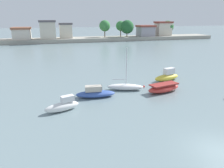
{
  "coord_description": "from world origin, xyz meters",
  "views": [
    {
      "loc": [
        -10.72,
        -9.82,
        8.87
      ],
      "look_at": [
        -3.59,
        14.55,
        0.85
      ],
      "focal_mm": 33.83,
      "sensor_mm": 36.0,
      "label": 1
    }
  ],
  "objects_px": {
    "moored_boat_2": "(125,87)",
    "moored_boat_1": "(95,93)",
    "mooring_buoy_0": "(144,86)",
    "moored_boat_3": "(164,88)",
    "moored_boat_0": "(63,106)",
    "moored_boat_4": "(167,76)"
  },
  "relations": [
    {
      "from": "moored_boat_2",
      "to": "moored_boat_1",
      "type": "bearing_deg",
      "value": -142.47
    },
    {
      "from": "moored_boat_1",
      "to": "mooring_buoy_0",
      "type": "xyz_separation_m",
      "value": [
        6.93,
        1.63,
        -0.35
      ]
    },
    {
      "from": "mooring_buoy_0",
      "to": "moored_boat_3",
      "type": "bearing_deg",
      "value": -54.89
    },
    {
      "from": "moored_boat_1",
      "to": "moored_boat_2",
      "type": "distance_m",
      "value": 4.44
    },
    {
      "from": "moored_boat_0",
      "to": "mooring_buoy_0",
      "type": "xyz_separation_m",
      "value": [
        10.79,
        4.49,
        -0.42
      ]
    },
    {
      "from": "moored_boat_0",
      "to": "moored_boat_1",
      "type": "bearing_deg",
      "value": 20.38
    },
    {
      "from": "moored_boat_1",
      "to": "moored_boat_3",
      "type": "height_order",
      "value": "moored_boat_1"
    },
    {
      "from": "moored_boat_2",
      "to": "moored_boat_4",
      "type": "bearing_deg",
      "value": 36.77
    },
    {
      "from": "moored_boat_1",
      "to": "moored_boat_3",
      "type": "xyz_separation_m",
      "value": [
        8.55,
        -0.67,
        0.03
      ]
    },
    {
      "from": "moored_boat_0",
      "to": "moored_boat_2",
      "type": "distance_m",
      "value": 9.13
    },
    {
      "from": "moored_boat_1",
      "to": "mooring_buoy_0",
      "type": "relative_size",
      "value": 17.06
    },
    {
      "from": "moored_boat_3",
      "to": "moored_boat_4",
      "type": "xyz_separation_m",
      "value": [
        3.02,
        4.36,
        0.12
      ]
    },
    {
      "from": "moored_boat_1",
      "to": "moored_boat_3",
      "type": "bearing_deg",
      "value": 2.48
    },
    {
      "from": "moored_boat_0",
      "to": "moored_boat_1",
      "type": "height_order",
      "value": "moored_boat_0"
    },
    {
      "from": "moored_boat_0",
      "to": "moored_boat_1",
      "type": "distance_m",
      "value": 4.81
    },
    {
      "from": "mooring_buoy_0",
      "to": "moored_boat_0",
      "type": "bearing_deg",
      "value": -157.41
    },
    {
      "from": "moored_boat_0",
      "to": "moored_boat_4",
      "type": "distance_m",
      "value": 16.76
    },
    {
      "from": "mooring_buoy_0",
      "to": "moored_boat_2",
      "type": "bearing_deg",
      "value": -174.81
    },
    {
      "from": "moored_boat_0",
      "to": "moored_boat_4",
      "type": "relative_size",
      "value": 0.8
    },
    {
      "from": "moored_boat_2",
      "to": "mooring_buoy_0",
      "type": "relative_size",
      "value": 19.47
    },
    {
      "from": "moored_boat_3",
      "to": "moored_boat_1",
      "type": "bearing_deg",
      "value": 163.89
    },
    {
      "from": "moored_boat_3",
      "to": "moored_boat_4",
      "type": "relative_size",
      "value": 1.06
    }
  ]
}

